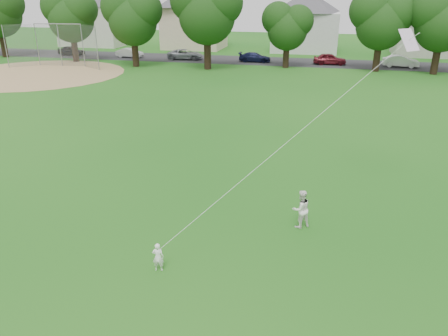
% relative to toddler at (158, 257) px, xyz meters
% --- Properties ---
extents(ground, '(160.00, 160.00, 0.00)m').
position_rel_toddler_xyz_m(ground, '(1.20, 1.22, -0.48)').
color(ground, '#155613').
rests_on(ground, ground).
extents(street, '(90.00, 7.00, 0.01)m').
position_rel_toddler_xyz_m(street, '(1.20, 43.22, -0.48)').
color(street, '#2D2D30').
rests_on(street, ground).
extents(dirt_infield, '(18.00, 18.00, 0.02)m').
position_rel_toddler_xyz_m(dirt_infield, '(-24.80, 29.22, -0.47)').
color(dirt_infield, '#9E7F51').
rests_on(dirt_infield, ground).
extents(toddler, '(0.39, 0.29, 0.97)m').
position_rel_toddler_xyz_m(toddler, '(0.00, 0.00, 0.00)').
color(toddler, white).
rests_on(toddler, ground).
extents(older_boy, '(0.90, 0.86, 1.46)m').
position_rel_toddler_xyz_m(older_boy, '(4.10, 3.75, 0.25)').
color(older_boy, white).
rests_on(older_boy, ground).
extents(kite, '(4.32, 4.45, 12.25)m').
position_rel_toddler_xyz_m(kite, '(3.77, 3.91, 3.04)').
color(kite, white).
rests_on(kite, ground).
extents(baseball_backstop, '(10.44, 2.62, 4.58)m').
position_rel_toddler_xyz_m(baseball_backstop, '(-24.90, 33.86, 1.81)').
color(baseball_backstop, gray).
rests_on(baseball_backstop, ground).
extents(tree_row, '(84.04, 8.94, 11.87)m').
position_rel_toddler_xyz_m(tree_row, '(6.63, 37.78, 5.87)').
color(tree_row, black).
rests_on(tree_row, ground).
extents(parked_cars, '(44.85, 2.53, 1.29)m').
position_rel_toddler_xyz_m(parked_cars, '(-7.47, 42.22, 0.13)').
color(parked_cars, black).
rests_on(parked_cars, ground).
extents(house_row, '(77.11, 13.32, 10.48)m').
position_rel_toddler_xyz_m(house_row, '(-0.04, 53.22, 4.64)').
color(house_row, silver).
rests_on(house_row, ground).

